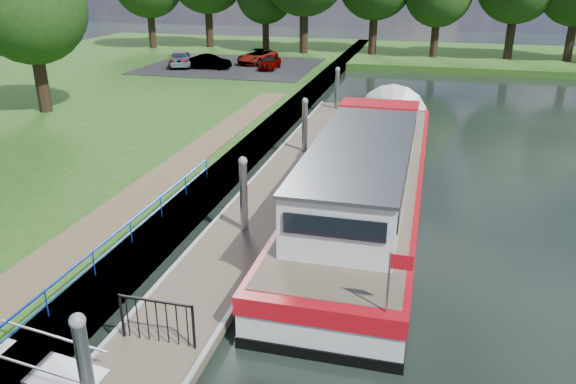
% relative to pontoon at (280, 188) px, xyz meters
% --- Properties ---
extents(bank_edge, '(1.10, 90.00, 0.78)m').
position_rel_pontoon_xyz_m(bank_edge, '(-2.55, 2.00, 0.20)').
color(bank_edge, '#473D2D').
rests_on(bank_edge, ground).
extents(far_bank, '(60.00, 18.00, 0.60)m').
position_rel_pontoon_xyz_m(far_bank, '(12.00, 39.00, 0.12)').
color(far_bank, '#244D16').
rests_on(far_bank, ground).
extents(footpath, '(1.60, 40.00, 0.05)m').
position_rel_pontoon_xyz_m(footpath, '(-4.40, -5.00, 0.62)').
color(footpath, brown).
rests_on(footpath, riverbank).
extents(carpark, '(14.00, 12.00, 0.06)m').
position_rel_pontoon_xyz_m(carpark, '(-11.00, 25.00, 0.62)').
color(carpark, black).
rests_on(carpark, riverbank).
extents(blue_fence, '(0.04, 18.04, 0.72)m').
position_rel_pontoon_xyz_m(blue_fence, '(-2.75, -10.00, 1.13)').
color(blue_fence, '#0C2DBF').
rests_on(blue_fence, riverbank).
extents(pontoon, '(2.50, 30.00, 0.56)m').
position_rel_pontoon_xyz_m(pontoon, '(0.00, 0.00, 0.00)').
color(pontoon, brown).
rests_on(pontoon, ground).
extents(mooring_piles, '(0.30, 27.30, 3.55)m').
position_rel_pontoon_xyz_m(mooring_piles, '(0.00, 0.00, 1.10)').
color(mooring_piles, gray).
rests_on(mooring_piles, ground).
extents(gangway, '(2.58, 1.00, 0.92)m').
position_rel_pontoon_xyz_m(gangway, '(-1.85, -12.50, 0.44)').
color(gangway, '#A5A8AD').
rests_on(gangway, ground).
extents(gate_panel, '(1.85, 0.05, 1.15)m').
position_rel_pontoon_xyz_m(gate_panel, '(-0.00, -10.80, 0.97)').
color(gate_panel, black).
rests_on(gate_panel, ground).
extents(barge, '(4.36, 21.15, 4.78)m').
position_rel_pontoon_xyz_m(barge, '(3.60, 0.34, 0.90)').
color(barge, black).
rests_on(barge, ground).
extents(car_a, '(1.35, 3.28, 1.11)m').
position_rel_pontoon_xyz_m(car_a, '(-7.38, 24.08, 1.21)').
color(car_a, '#999999').
rests_on(car_a, carpark).
extents(car_b, '(3.51, 1.30, 1.15)m').
position_rel_pontoon_xyz_m(car_b, '(-12.18, 22.93, 1.23)').
color(car_b, '#999999').
rests_on(car_b, carpark).
extents(car_c, '(3.18, 4.81, 1.29)m').
position_rel_pontoon_xyz_m(car_c, '(-14.95, 23.53, 1.30)').
color(car_c, '#999999').
rests_on(car_c, carpark).
extents(car_d, '(3.03, 4.73, 1.21)m').
position_rel_pontoon_xyz_m(car_d, '(-9.22, 26.58, 1.26)').
color(car_d, '#999999').
rests_on(car_d, carpark).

